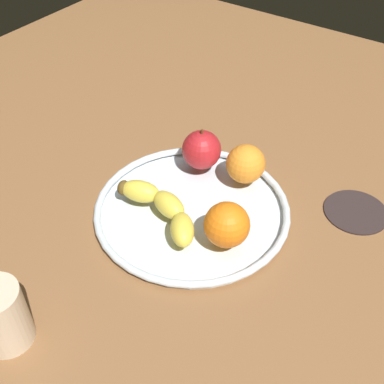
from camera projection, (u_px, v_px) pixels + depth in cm
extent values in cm
cube|color=brown|center=(192.00, 222.00, 82.75)|extent=(160.25, 160.25, 4.00)
cylinder|color=silver|center=(192.00, 212.00, 81.21)|extent=(30.88, 30.88, 0.60)
torus|color=silver|center=(192.00, 208.00, 80.60)|extent=(32.17, 32.17, 1.20)
ellipsoid|color=yellow|center=(182.00, 229.00, 73.76)|extent=(7.01, 7.36, 3.61)
ellipsoid|color=yellow|center=(169.00, 205.00, 77.70)|extent=(7.33, 5.29, 3.61)
ellipsoid|color=yellow|center=(140.00, 191.00, 80.08)|extent=(7.37, 5.44, 3.61)
ellipsoid|color=brown|center=(124.00, 188.00, 80.73)|extent=(2.67, 3.01, 2.53)
sphere|color=red|center=(202.00, 150.00, 85.61)|extent=(6.91, 6.91, 6.91)
cylinder|color=#593819|center=(202.00, 133.00, 83.15)|extent=(0.44, 0.44, 1.20)
sphere|color=orange|center=(227.00, 225.00, 72.18)|extent=(6.93, 6.93, 6.93)
sphere|color=orange|center=(246.00, 164.00, 82.90)|extent=(6.69, 6.69, 6.69)
cylinder|color=beige|center=(1.00, 316.00, 61.23)|extent=(6.63, 6.63, 9.47)
cylinder|color=#302423|center=(356.00, 211.00, 81.38)|extent=(10.54, 10.54, 0.60)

